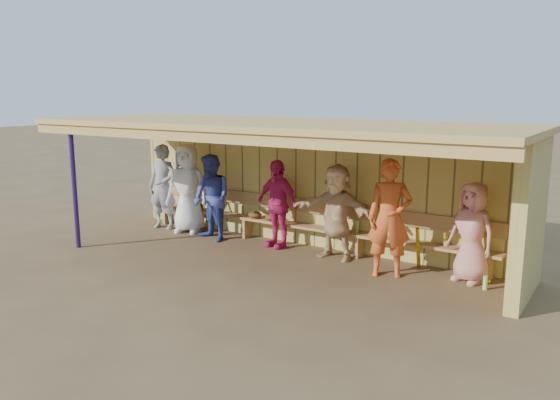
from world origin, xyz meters
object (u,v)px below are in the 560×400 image
object	(u,v)px
player_c	(212,198)
player_h	(472,233)
player_a	(163,187)
player_g	(390,218)
player_f	(336,212)
bench	(302,220)
player_b	(187,189)
player_d	(277,204)

from	to	relation	value
player_c	player_h	size ratio (longest dim) A/B	1.10
player_a	player_g	distance (m)	5.48
player_f	bench	distance (m)	1.07
player_f	bench	size ratio (longest dim) A/B	0.23
player_c	player_f	bearing A→B (deg)	20.41
player_b	player_f	distance (m)	3.60
player_d	player_h	xyz separation A→B (m)	(3.71, 0.00, -0.05)
player_d	player_g	world-z (taller)	player_g
player_f	player_h	bearing A→B (deg)	2.29
player_g	player_b	bearing A→B (deg)	152.68
player_d	player_f	bearing A→B (deg)	8.18
player_b	player_c	distance (m)	0.92
player_g	player_h	distance (m)	1.29
player_b	player_a	bearing A→B (deg)	164.85
player_a	player_f	world-z (taller)	player_a
player_b	player_h	bearing A→B (deg)	-18.56
player_f	player_d	bearing A→B (deg)	179.02
player_f	player_g	size ratio (longest dim) A/B	0.89
player_a	bench	size ratio (longest dim) A/B	0.25
player_c	player_h	world-z (taller)	player_c
player_c	player_f	xyz separation A→B (m)	(2.71, 0.28, -0.02)
player_c	player_d	bearing A→B (deg)	27.93
player_c	player_h	distance (m)	5.11
player_d	player_g	size ratio (longest dim) A/B	0.89
player_b	player_c	bearing A→B (deg)	-34.66
player_d	bench	size ratio (longest dim) A/B	0.23
player_c	player_f	world-z (taller)	player_c
player_b	player_f	size ratio (longest dim) A/B	1.10
player_a	player_h	distance (m)	6.68
player_a	player_g	world-z (taller)	player_g
player_a	player_c	xyz separation A→B (m)	(1.58, -0.19, -0.05)
player_g	bench	size ratio (longest dim) A/B	0.26
player_d	player_f	world-z (taller)	player_f
player_c	player_a	bearing A→B (deg)	-172.45
player_h	player_c	bearing A→B (deg)	-155.60
player_g	player_c	bearing A→B (deg)	155.26
player_c	bench	world-z (taller)	player_c
player_b	player_f	xyz separation A→B (m)	(3.60, 0.04, -0.09)
player_f	bench	world-z (taller)	player_f
player_d	bench	world-z (taller)	player_d
player_b	player_g	xyz separation A→B (m)	(4.78, -0.35, 0.02)
player_g	player_h	bearing A→B (deg)	-2.73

